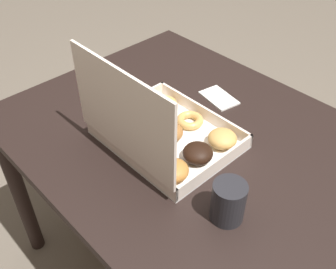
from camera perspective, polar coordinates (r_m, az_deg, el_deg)
ground_plane at (r=1.72m, az=1.96°, el=-18.12°), size 8.00×8.00×0.00m
dining_table at (r=1.24m, az=2.58°, el=-3.12°), size 1.08×0.87×0.71m
donut_box at (r=1.09m, az=-0.90°, el=0.20°), size 0.38×0.31×0.30m
coffee_mug at (r=0.93m, az=8.75°, el=-9.55°), size 0.08×0.08×0.11m
paper_napkin at (r=1.32m, az=7.40°, el=5.30°), size 0.14×0.10×0.01m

